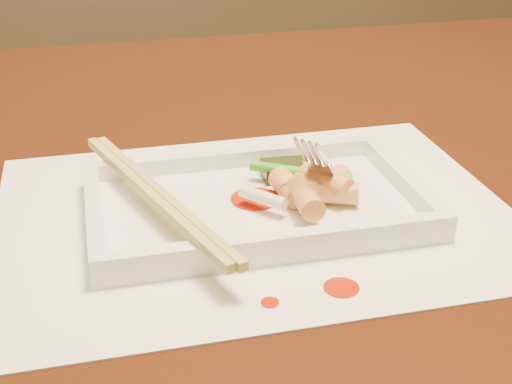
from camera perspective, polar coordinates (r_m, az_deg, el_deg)
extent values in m
cube|color=black|center=(0.67, 2.77, 1.28)|extent=(1.40, 0.90, 0.04)
cube|color=white|center=(0.56, 0.00, -1.70)|extent=(0.40, 0.30, 0.00)
cylinder|color=#B71F05|center=(0.48, 6.84, -7.60)|extent=(0.02, 0.02, 0.00)
cylinder|color=#B71F05|center=(0.46, 1.11, -8.82)|extent=(0.01, 0.01, 0.00)
cube|color=white|center=(0.56, 0.00, -1.28)|extent=(0.26, 0.16, 0.01)
cube|color=white|center=(0.62, -1.61, 2.75)|extent=(0.26, 0.01, 0.01)
cube|color=white|center=(0.49, 2.03, -4.09)|extent=(0.26, 0.01, 0.01)
cube|color=white|center=(0.54, -12.82, -1.67)|extent=(0.01, 0.14, 0.01)
cube|color=white|center=(0.59, 11.70, 1.01)|extent=(0.01, 0.14, 0.01)
cube|color=black|center=(0.60, 2.36, 1.82)|extent=(0.04, 0.03, 0.01)
cylinder|color=#EAEACC|center=(0.54, 0.55, -0.44)|extent=(0.03, 0.04, 0.01)
cylinder|color=#2A9918|center=(0.58, 3.57, 1.57)|extent=(0.08, 0.05, 0.01)
cube|color=tan|center=(0.54, -8.49, -0.22)|extent=(0.08, 0.23, 0.01)
cube|color=tan|center=(0.54, -7.65, -0.13)|extent=(0.08, 0.23, 0.01)
cylinder|color=#B71F05|center=(0.56, -0.07, -0.55)|extent=(0.04, 0.04, 0.00)
cylinder|color=#EBB86E|center=(0.57, 3.60, 0.63)|extent=(0.04, 0.04, 0.02)
cylinder|color=#EBB86E|center=(0.56, 5.62, 0.01)|extent=(0.05, 0.03, 0.02)
cylinder|color=#EBB86E|center=(0.53, 3.98, -0.47)|extent=(0.02, 0.04, 0.02)
cylinder|color=#EBB86E|center=(0.57, 5.55, 0.59)|extent=(0.05, 0.04, 0.02)
cylinder|color=#EBB86E|center=(0.56, 2.60, 0.37)|extent=(0.02, 0.04, 0.02)
cylinder|color=#EBB86E|center=(0.56, 5.60, 0.87)|extent=(0.04, 0.05, 0.02)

